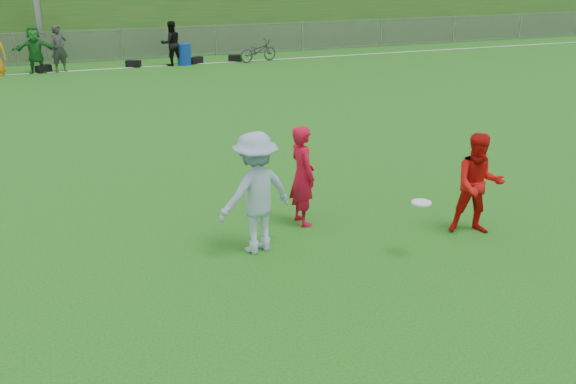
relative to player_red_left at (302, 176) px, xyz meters
name	(u,v)px	position (x,y,z in m)	size (l,w,h in m)	color
ground	(300,271)	(-0.66, -1.58, -0.81)	(120.00, 120.00, 0.00)	#166515
sideline_far	(128,68)	(-0.66, 16.42, -0.81)	(60.00, 0.10, 0.01)	white
fence	(120,44)	(-0.66, 18.42, -0.16)	(58.00, 0.06, 1.30)	gray
berm	(95,4)	(-0.66, 29.42, 0.69)	(120.00, 18.00, 3.00)	#184E16
spectator_row	(47,49)	(-3.51, 16.42, 0.04)	(8.96, 0.76, 1.69)	#AB120B
gear_bags	(155,63)	(0.38, 16.52, -0.68)	(7.96, 0.55, 0.26)	black
player_red_left	(302,176)	(0.00, 0.00, 0.00)	(0.59, 0.39, 1.62)	red
player_red_center	(478,184)	(2.39, -1.29, -0.01)	(0.78, 0.60, 1.60)	red
player_blue	(256,193)	(-1.00, -0.70, 0.08)	(1.16, 0.67, 1.79)	#95B0CF
frisbee	(421,203)	(1.12, -1.72, 0.01)	(0.28, 0.28, 0.03)	silver
recycling_bin	(184,54)	(1.53, 16.38, -0.40)	(0.55, 0.55, 0.82)	#0E3498
bicycle	(258,51)	(4.51, 16.13, -0.37)	(0.58, 1.67, 0.88)	#313134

